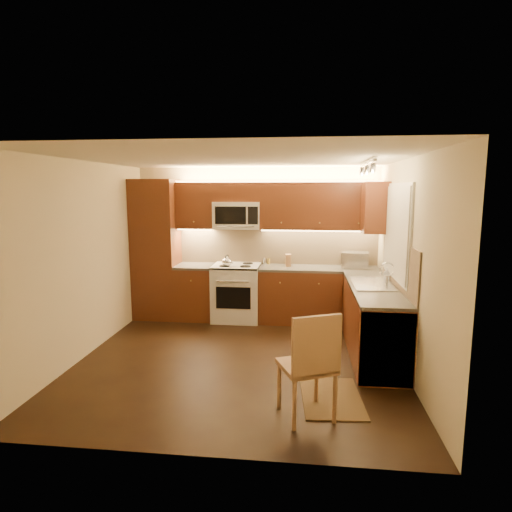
# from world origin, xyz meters

# --- Properties ---
(floor) EXTENTS (4.00, 4.00, 0.01)m
(floor) POSITION_xyz_m (0.00, 0.00, 0.00)
(floor) COLOR black
(floor) RESTS_ON ground
(ceiling) EXTENTS (4.00, 4.00, 0.01)m
(ceiling) POSITION_xyz_m (0.00, 0.00, 2.50)
(ceiling) COLOR beige
(ceiling) RESTS_ON ground
(wall_back) EXTENTS (4.00, 0.01, 2.50)m
(wall_back) POSITION_xyz_m (0.00, 2.00, 1.25)
(wall_back) COLOR beige
(wall_back) RESTS_ON ground
(wall_front) EXTENTS (4.00, 0.01, 2.50)m
(wall_front) POSITION_xyz_m (0.00, -2.00, 1.25)
(wall_front) COLOR beige
(wall_front) RESTS_ON ground
(wall_left) EXTENTS (0.01, 4.00, 2.50)m
(wall_left) POSITION_xyz_m (-2.00, 0.00, 1.25)
(wall_left) COLOR beige
(wall_left) RESTS_ON ground
(wall_right) EXTENTS (0.01, 4.00, 2.50)m
(wall_right) POSITION_xyz_m (2.00, 0.00, 1.25)
(wall_right) COLOR beige
(wall_right) RESTS_ON ground
(pantry) EXTENTS (0.70, 0.60, 2.30)m
(pantry) POSITION_xyz_m (-1.65, 1.70, 1.15)
(pantry) COLOR #4F2510
(pantry) RESTS_ON floor
(base_cab_back_left) EXTENTS (0.62, 0.60, 0.86)m
(base_cab_back_left) POSITION_xyz_m (-0.99, 1.70, 0.43)
(base_cab_back_left) COLOR #4F2510
(base_cab_back_left) RESTS_ON floor
(counter_back_left) EXTENTS (0.62, 0.60, 0.04)m
(counter_back_left) POSITION_xyz_m (-0.99, 1.70, 0.88)
(counter_back_left) COLOR #353330
(counter_back_left) RESTS_ON base_cab_back_left
(base_cab_back_right) EXTENTS (1.92, 0.60, 0.86)m
(base_cab_back_right) POSITION_xyz_m (1.04, 1.70, 0.43)
(base_cab_back_right) COLOR #4F2510
(base_cab_back_right) RESTS_ON floor
(counter_back_right) EXTENTS (1.92, 0.60, 0.04)m
(counter_back_right) POSITION_xyz_m (1.04, 1.70, 0.88)
(counter_back_right) COLOR #353330
(counter_back_right) RESTS_ON base_cab_back_right
(base_cab_right) EXTENTS (0.60, 2.00, 0.86)m
(base_cab_right) POSITION_xyz_m (1.70, 0.40, 0.43)
(base_cab_right) COLOR #4F2510
(base_cab_right) RESTS_ON floor
(counter_right) EXTENTS (0.60, 2.00, 0.04)m
(counter_right) POSITION_xyz_m (1.70, 0.40, 0.88)
(counter_right) COLOR #353330
(counter_right) RESTS_ON base_cab_right
(dishwasher) EXTENTS (0.58, 0.60, 0.84)m
(dishwasher) POSITION_xyz_m (1.70, -0.30, 0.43)
(dishwasher) COLOR silver
(dishwasher) RESTS_ON floor
(backsplash_back) EXTENTS (3.30, 0.02, 0.60)m
(backsplash_back) POSITION_xyz_m (0.35, 1.99, 1.20)
(backsplash_back) COLOR tan
(backsplash_back) RESTS_ON wall_back
(backsplash_right) EXTENTS (0.02, 2.00, 0.60)m
(backsplash_right) POSITION_xyz_m (1.99, 0.40, 1.20)
(backsplash_right) COLOR tan
(backsplash_right) RESTS_ON wall_right
(upper_cab_back_left) EXTENTS (0.62, 0.35, 0.75)m
(upper_cab_back_left) POSITION_xyz_m (-0.99, 1.82, 1.88)
(upper_cab_back_left) COLOR #4F2510
(upper_cab_back_left) RESTS_ON wall_back
(upper_cab_back_right) EXTENTS (1.92, 0.35, 0.75)m
(upper_cab_back_right) POSITION_xyz_m (1.04, 1.82, 1.88)
(upper_cab_back_right) COLOR #4F2510
(upper_cab_back_right) RESTS_ON wall_back
(upper_cab_bridge) EXTENTS (0.76, 0.35, 0.31)m
(upper_cab_bridge) POSITION_xyz_m (-0.30, 1.82, 2.09)
(upper_cab_bridge) COLOR #4F2510
(upper_cab_bridge) RESTS_ON wall_back
(upper_cab_right_corner) EXTENTS (0.35, 0.50, 0.75)m
(upper_cab_right_corner) POSITION_xyz_m (1.82, 1.40, 1.88)
(upper_cab_right_corner) COLOR #4F2510
(upper_cab_right_corner) RESTS_ON wall_right
(stove) EXTENTS (0.76, 0.65, 0.92)m
(stove) POSITION_xyz_m (-0.30, 1.68, 0.46)
(stove) COLOR silver
(stove) RESTS_ON floor
(microwave) EXTENTS (0.76, 0.38, 0.44)m
(microwave) POSITION_xyz_m (-0.30, 1.81, 1.72)
(microwave) COLOR silver
(microwave) RESTS_ON wall_back
(window_frame) EXTENTS (0.03, 1.44, 1.24)m
(window_frame) POSITION_xyz_m (1.99, 0.55, 1.60)
(window_frame) COLOR silver
(window_frame) RESTS_ON wall_right
(window_blinds) EXTENTS (0.02, 1.36, 1.16)m
(window_blinds) POSITION_xyz_m (1.97, 0.55, 1.60)
(window_blinds) COLOR silver
(window_blinds) RESTS_ON wall_right
(sink) EXTENTS (0.52, 0.86, 0.15)m
(sink) POSITION_xyz_m (1.70, 0.55, 0.98)
(sink) COLOR silver
(sink) RESTS_ON counter_right
(faucet) EXTENTS (0.20, 0.04, 0.30)m
(faucet) POSITION_xyz_m (1.88, 0.55, 1.05)
(faucet) COLOR silver
(faucet) RESTS_ON counter_right
(track_light_bar) EXTENTS (0.04, 1.20, 0.03)m
(track_light_bar) POSITION_xyz_m (1.55, 0.40, 2.46)
(track_light_bar) COLOR silver
(track_light_bar) RESTS_ON ceiling
(kettle) EXTENTS (0.20, 0.20, 0.19)m
(kettle) POSITION_xyz_m (-0.43, 1.53, 1.02)
(kettle) COLOR silver
(kettle) RESTS_ON stove
(toaster_oven) EXTENTS (0.44, 0.35, 0.25)m
(toaster_oven) POSITION_xyz_m (1.60, 1.77, 1.02)
(toaster_oven) COLOR silver
(toaster_oven) RESTS_ON counter_back_right
(knife_block) EXTENTS (0.10, 0.15, 0.20)m
(knife_block) POSITION_xyz_m (0.54, 1.77, 1.00)
(knife_block) COLOR #A3754A
(knife_block) RESTS_ON counter_back_right
(spice_jar_a) EXTENTS (0.05, 0.05, 0.10)m
(spice_jar_a) POSITION_xyz_m (0.14, 1.94, 0.95)
(spice_jar_a) COLOR silver
(spice_jar_a) RESTS_ON counter_back_right
(spice_jar_b) EXTENTS (0.05, 0.05, 0.09)m
(spice_jar_b) POSITION_xyz_m (0.50, 1.94, 0.95)
(spice_jar_b) COLOR olive
(spice_jar_b) RESTS_ON counter_back_right
(spice_jar_c) EXTENTS (0.05, 0.05, 0.09)m
(spice_jar_c) POSITION_xyz_m (0.14, 1.88, 0.94)
(spice_jar_c) COLOR silver
(spice_jar_c) RESTS_ON counter_back_right
(spice_jar_d) EXTENTS (0.06, 0.06, 0.10)m
(spice_jar_d) POSITION_xyz_m (0.21, 1.94, 0.95)
(spice_jar_d) COLOR olive
(spice_jar_d) RESTS_ON counter_back_right
(soap_bottle) EXTENTS (0.09, 0.09, 0.17)m
(soap_bottle) POSITION_xyz_m (1.94, 0.88, 0.98)
(soap_bottle) COLOR silver
(soap_bottle) RESTS_ON counter_right
(rug) EXTENTS (0.67, 0.94, 0.01)m
(rug) POSITION_xyz_m (1.10, -0.90, 0.01)
(rug) COLOR black
(rug) RESTS_ON floor
(dining_chair) EXTENTS (0.61, 0.61, 1.05)m
(dining_chair) POSITION_xyz_m (0.83, -1.27, 0.52)
(dining_chair) COLOR #A3754A
(dining_chair) RESTS_ON floor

